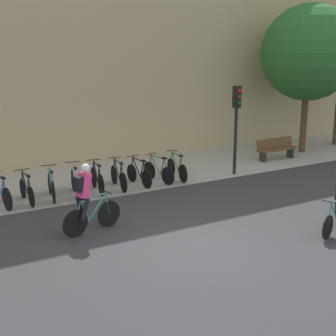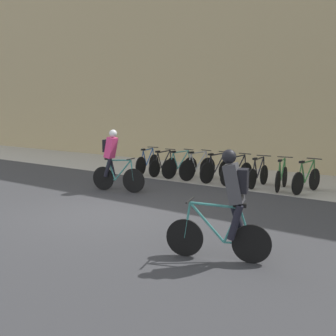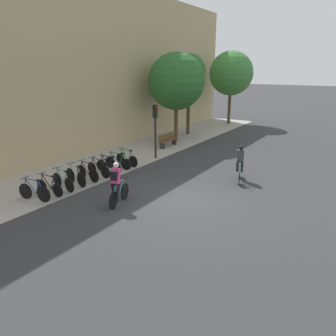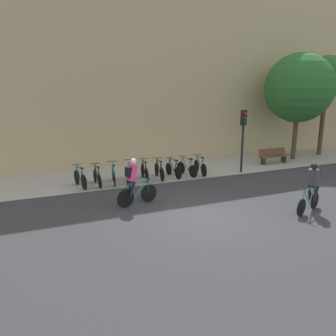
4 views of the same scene
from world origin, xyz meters
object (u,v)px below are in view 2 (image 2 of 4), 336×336
Objects in this scene: parked_bike_0 at (148,163)px; parked_bike_4 at (216,170)px; parked_bike_3 at (198,167)px; parked_bike_5 at (237,172)px; cyclist_grey at (230,201)px; cyclist_pink at (113,159)px; parked_bike_7 at (282,177)px; parked_bike_8 at (306,179)px; parked_bike_1 at (163,165)px; parked_bike_2 at (180,166)px; parked_bike_6 at (258,175)px.

parked_bike_4 reaches higher than parked_bike_0.
parked_bike_3 is 0.98× the size of parked_bike_5.
parked_bike_4 is at bearing 122.96° from cyclist_grey.
cyclist_pink is 3.98m from parked_bike_5.
parked_bike_7 is 0.75m from parked_bike_8.
cyclist_pink is 1.11× the size of parked_bike_1.
parked_bike_2 is 1.05× the size of parked_bike_7.
parked_bike_3 reaches higher than parked_bike_5.
parked_bike_7 is at bearing -0.01° from parked_bike_0.
parked_bike_3 is (0.75, 0.00, 0.01)m from parked_bike_2.
cyclist_pink reaches higher than parked_bike_3.
parked_bike_4 reaches higher than parked_bike_7.
parked_bike_5 is at bearing 117.83° from cyclist_grey.
parked_bike_6 is 1.00× the size of parked_bike_7.
parked_bike_0 is 0.98× the size of parked_bike_4.
parked_bike_4 is 2.99m from parked_bike_8.
cyclist_pink reaches higher than parked_bike_8.
cyclist_grey is at bearing -28.29° from cyclist_pink.
parked_bike_4 is (2.24, 0.00, 0.03)m from parked_bike_1.
parked_bike_2 is at bearing 179.99° from parked_bike_7.
parked_bike_5 is 1.06× the size of parked_bike_7.
cyclist_grey is at bearing -52.44° from parked_bike_3.
parked_bike_0 is 1.02× the size of parked_bike_7.
parked_bike_1 is 0.96× the size of parked_bike_2.
parked_bike_7 is (5.23, -0.00, -0.02)m from parked_bike_0.
parked_bike_3 is at bearing 179.97° from parked_bike_8.
parked_bike_6 is at bearing -0.05° from parked_bike_4.
parked_bike_4 is (2.99, 0.00, 0.01)m from parked_bike_0.
parked_bike_6 is 0.96× the size of parked_bike_8.
cyclist_pink is at bearing -115.52° from parked_bike_4.
parked_bike_2 is 1.01× the size of parked_bike_3.
parked_bike_1 is 2.24m from parked_bike_4.
parked_bike_3 is at bearing 179.93° from parked_bike_5.
parked_bike_2 is at bearing 179.99° from parked_bike_8.
parked_bike_4 is at bearing 0.05° from parked_bike_1.
parked_bike_0 is 0.98× the size of parked_bike_8.
parked_bike_6 is at bearing -0.01° from parked_bike_0.
cyclist_grey is 1.08× the size of parked_bike_0.
parked_bike_0 is (-7.01, 6.21, -0.54)m from cyclist_grey.
parked_bike_3 is at bearing 179.96° from parked_bike_6.
cyclist_pink is 3.35m from parked_bike_3.
parked_bike_8 is at bearing 99.44° from cyclist_grey.
parked_bike_5 reaches higher than parked_bike_8.
parked_bike_4 reaches higher than parked_bike_1.
parked_bike_3 is at bearing 0.09° from parked_bike_1.
parked_bike_6 is at bearing -0.01° from parked_bike_2.
parked_bike_3 is 1.00× the size of parked_bike_8.
parked_bike_4 is (1.50, 0.00, 0.00)m from parked_bike_2.
parked_bike_4 is (-4.02, 6.21, -0.54)m from cyclist_grey.
parked_bike_2 is at bearing 179.98° from parked_bike_5.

